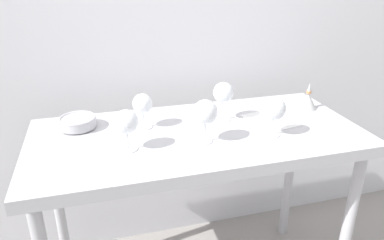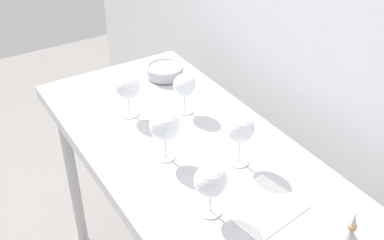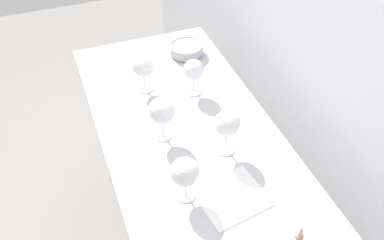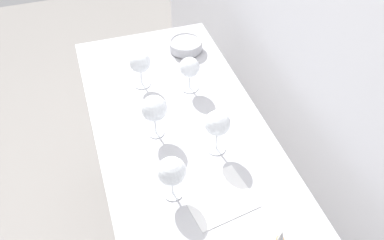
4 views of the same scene
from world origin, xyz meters
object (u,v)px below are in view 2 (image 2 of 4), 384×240
tasting_bowl (165,71)px  wine_glass_far_right (240,130)px  wine_glass_near_right (211,182)px  decanter_funnel (349,239)px  wine_glass_near_center (165,127)px  wine_glass_near_left (128,88)px  wine_glass_far_left (185,86)px  tasting_sheet_upper (261,206)px

tasting_bowl → wine_glass_far_right: bearing=-7.3°
wine_glass_far_right → wine_glass_near_right: size_ratio=1.08×
decanter_funnel → wine_glass_near_center: bearing=-160.3°
wine_glass_near_left → wine_glass_far_left: size_ratio=1.06×
wine_glass_far_right → wine_glass_near_left: (-0.45, -0.18, -0.01)m
wine_glass_near_left → tasting_sheet_upper: size_ratio=0.76×
tasting_bowl → decanter_funnel: size_ratio=1.20×
wine_glass_near_center → decanter_funnel: 0.64m
wine_glass_far_right → wine_glass_near_right: (0.14, -0.21, -0.01)m
wine_glass_near_left → wine_glass_near_right: wine_glass_near_right is taller
decanter_funnel → wine_glass_far_left: bearing=-179.3°
wine_glass_far_right → wine_glass_near_left: size_ratio=1.09×
tasting_sheet_upper → tasting_bowl: size_ratio=1.36×
wine_glass_near_right → wine_glass_near_left: bearing=177.1°
tasting_bowl → tasting_sheet_upper: bearing=-10.0°
wine_glass_near_center → tasting_bowl: wine_glass_near_center is taller
wine_glass_far_right → wine_glass_near_center: bearing=-127.0°
wine_glass_far_right → wine_glass_far_left: (-0.36, 0.01, -0.02)m
wine_glass_near_left → tasting_bowl: (-0.19, 0.26, -0.08)m
wine_glass_near_left → tasting_bowl: wine_glass_near_left is taller
wine_glass_near_left → wine_glass_near_center: size_ratio=0.92×
wine_glass_near_center → wine_glass_far_right: bearing=53.0°
wine_glass_near_center → tasting_sheet_upper: 0.39m
wine_glass_far_right → decanter_funnel: wine_glass_far_right is taller
wine_glass_far_right → decanter_funnel: (0.45, 0.02, -0.09)m
wine_glass_far_right → decanter_funnel: size_ratio=1.35×
wine_glass_near_right → decanter_funnel: 0.39m
wine_glass_far_right → tasting_bowl: bearing=172.7°
wine_glass_near_center → tasting_bowl: (-0.49, 0.27, -0.10)m
wine_glass_near_right → wine_glass_near_center: bearing=176.8°
wine_glass_far_left → decanter_funnel: bearing=0.7°
wine_glass_near_right → decanter_funnel: size_ratio=1.25×
tasting_sheet_upper → decanter_funnel: bearing=11.3°
wine_glass_near_right → wine_glass_far_left: 0.55m
wine_glass_far_right → tasting_sheet_upper: size_ratio=0.82×
wine_glass_near_left → wine_glass_near_center: 0.30m
wine_glass_near_right → decanter_funnel: bearing=36.8°
wine_glass_near_right → tasting_sheet_upper: 0.19m
wine_glass_far_right → tasting_bowl: size_ratio=1.12×
wine_glass_far_left → tasting_sheet_upper: (0.56, -0.08, -0.10)m
wine_glass_near_right → wine_glass_near_center: size_ratio=0.93×
wine_glass_near_left → decanter_funnel: bearing=12.5°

